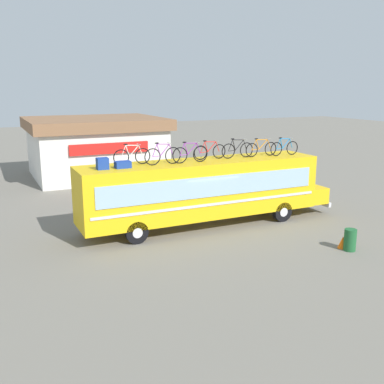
{
  "coord_description": "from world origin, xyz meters",
  "views": [
    {
      "loc": [
        -9.13,
        -18.18,
        6.42
      ],
      "look_at": [
        -0.49,
        0.0,
        1.68
      ],
      "focal_mm": 42.19,
      "sensor_mm": 36.0,
      "label": 1
    }
  ],
  "objects_px": {
    "rooftop_bicycle_3": "(190,154)",
    "rooftop_bicycle_4": "(210,151)",
    "luggage_bag_1": "(102,164)",
    "rooftop_bicycle_7": "(284,148)",
    "rooftop_bicycle_2": "(163,155)",
    "traffic_cone": "(343,242)",
    "trash_bin": "(350,240)",
    "luggage_bag_2": "(123,165)",
    "rooftop_bicycle_5": "(237,150)",
    "rooftop_bicycle_1": "(132,156)",
    "bus": "(205,188)",
    "rooftop_bicycle_6": "(261,149)"
  },
  "relations": [
    {
      "from": "rooftop_bicycle_3",
      "to": "rooftop_bicycle_4",
      "type": "xyz_separation_m",
      "value": [
        1.24,
        0.48,
        -0.02
      ]
    },
    {
      "from": "luggage_bag_1",
      "to": "rooftop_bicycle_7",
      "type": "height_order",
      "value": "rooftop_bicycle_7"
    },
    {
      "from": "rooftop_bicycle_2",
      "to": "traffic_cone",
      "type": "xyz_separation_m",
      "value": [
        5.8,
        -5.0,
        -3.25
      ]
    },
    {
      "from": "rooftop_bicycle_7",
      "to": "trash_bin",
      "type": "distance_m",
      "value": 6.08
    },
    {
      "from": "rooftop_bicycle_3",
      "to": "trash_bin",
      "type": "bearing_deg",
      "value": -49.01
    },
    {
      "from": "luggage_bag_2",
      "to": "rooftop_bicycle_5",
      "type": "xyz_separation_m",
      "value": [
        5.7,
        0.26,
        0.25
      ]
    },
    {
      "from": "rooftop_bicycle_3",
      "to": "trash_bin",
      "type": "xyz_separation_m",
      "value": [
        4.58,
        -5.27,
        -3.05
      ]
    },
    {
      "from": "rooftop_bicycle_2",
      "to": "rooftop_bicycle_1",
      "type": "bearing_deg",
      "value": 156.74
    },
    {
      "from": "rooftop_bicycle_3",
      "to": "luggage_bag_2",
      "type": "bearing_deg",
      "value": 179.8
    },
    {
      "from": "bus",
      "to": "rooftop_bicycle_4",
      "type": "xyz_separation_m",
      "value": [
        0.38,
        0.26,
        1.68
      ]
    },
    {
      "from": "rooftop_bicycle_5",
      "to": "rooftop_bicycle_7",
      "type": "relative_size",
      "value": 1.05
    },
    {
      "from": "rooftop_bicycle_5",
      "to": "rooftop_bicycle_6",
      "type": "xyz_separation_m",
      "value": [
        1.3,
        -0.06,
        -0.02
      ]
    },
    {
      "from": "luggage_bag_2",
      "to": "rooftop_bicycle_2",
      "type": "xyz_separation_m",
      "value": [
        1.81,
        0.04,
        0.26
      ]
    },
    {
      "from": "trash_bin",
      "to": "traffic_cone",
      "type": "height_order",
      "value": "trash_bin"
    },
    {
      "from": "rooftop_bicycle_2",
      "to": "traffic_cone",
      "type": "height_order",
      "value": "rooftop_bicycle_2"
    },
    {
      "from": "rooftop_bicycle_1",
      "to": "rooftop_bicycle_7",
      "type": "distance_m",
      "value": 7.63
    },
    {
      "from": "rooftop_bicycle_3",
      "to": "rooftop_bicycle_4",
      "type": "relative_size",
      "value": 1.04
    },
    {
      "from": "rooftop_bicycle_4",
      "to": "trash_bin",
      "type": "xyz_separation_m",
      "value": [
        3.34,
        -5.75,
        -3.03
      ]
    },
    {
      "from": "rooftop_bicycle_3",
      "to": "rooftop_bicycle_4",
      "type": "distance_m",
      "value": 1.33
    },
    {
      "from": "bus",
      "to": "rooftop_bicycle_5",
      "type": "height_order",
      "value": "rooftop_bicycle_5"
    },
    {
      "from": "rooftop_bicycle_5",
      "to": "traffic_cone",
      "type": "bearing_deg",
      "value": -69.91
    },
    {
      "from": "luggage_bag_1",
      "to": "rooftop_bicycle_4",
      "type": "xyz_separation_m",
      "value": [
        5.18,
        0.44,
        0.14
      ]
    },
    {
      "from": "luggage_bag_1",
      "to": "rooftop_bicycle_6",
      "type": "bearing_deg",
      "value": 1.25
    },
    {
      "from": "rooftop_bicycle_1",
      "to": "rooftop_bicycle_5",
      "type": "relative_size",
      "value": 0.98
    },
    {
      "from": "traffic_cone",
      "to": "luggage_bag_1",
      "type": "bearing_deg",
      "value": 149.44
    },
    {
      "from": "trash_bin",
      "to": "rooftop_bicycle_4",
      "type": "bearing_deg",
      "value": 120.13
    },
    {
      "from": "rooftop_bicycle_6",
      "to": "traffic_cone",
      "type": "relative_size",
      "value": 3.47
    },
    {
      "from": "rooftop_bicycle_1",
      "to": "rooftop_bicycle_5",
      "type": "height_order",
      "value": "rooftop_bicycle_5"
    },
    {
      "from": "bus",
      "to": "rooftop_bicycle_7",
      "type": "distance_m",
      "value": 4.57
    },
    {
      "from": "bus",
      "to": "rooftop_bicycle_5",
      "type": "xyz_separation_m",
      "value": [
        1.75,
        0.05,
        1.7
      ]
    },
    {
      "from": "rooftop_bicycle_1",
      "to": "rooftop_bicycle_3",
      "type": "relative_size",
      "value": 0.97
    },
    {
      "from": "rooftop_bicycle_1",
      "to": "bus",
      "type": "bearing_deg",
      "value": -6.12
    },
    {
      "from": "rooftop_bicycle_7",
      "to": "trash_bin",
      "type": "relative_size",
      "value": 1.84
    },
    {
      "from": "luggage_bag_2",
      "to": "rooftop_bicycle_6",
      "type": "relative_size",
      "value": 0.37
    },
    {
      "from": "rooftop_bicycle_4",
      "to": "bus",
      "type": "bearing_deg",
      "value": -145.51
    },
    {
      "from": "rooftop_bicycle_1",
      "to": "rooftop_bicycle_4",
      "type": "xyz_separation_m",
      "value": [
        3.75,
        -0.1,
        -0.01
      ]
    },
    {
      "from": "rooftop_bicycle_5",
      "to": "traffic_cone",
      "type": "height_order",
      "value": "rooftop_bicycle_5"
    },
    {
      "from": "rooftop_bicycle_3",
      "to": "rooftop_bicycle_6",
      "type": "distance_m",
      "value": 3.91
    },
    {
      "from": "luggage_bag_2",
      "to": "trash_bin",
      "type": "height_order",
      "value": "luggage_bag_2"
    },
    {
      "from": "rooftop_bicycle_2",
      "to": "rooftop_bicycle_5",
      "type": "height_order",
      "value": "rooftop_bicycle_2"
    },
    {
      "from": "rooftop_bicycle_5",
      "to": "trash_bin",
      "type": "distance_m",
      "value": 6.62
    },
    {
      "from": "bus",
      "to": "rooftop_bicycle_7",
      "type": "bearing_deg",
      "value": -3.22
    },
    {
      "from": "bus",
      "to": "luggage_bag_1",
      "type": "height_order",
      "value": "luggage_bag_1"
    },
    {
      "from": "rooftop_bicycle_2",
      "to": "rooftop_bicycle_7",
      "type": "distance_m",
      "value": 6.39
    },
    {
      "from": "rooftop_bicycle_2",
      "to": "rooftop_bicycle_5",
      "type": "bearing_deg",
      "value": 3.21
    },
    {
      "from": "rooftop_bicycle_2",
      "to": "trash_bin",
      "type": "relative_size",
      "value": 1.91
    },
    {
      "from": "rooftop_bicycle_1",
      "to": "rooftop_bicycle_3",
      "type": "distance_m",
      "value": 2.58
    },
    {
      "from": "rooftop_bicycle_2",
      "to": "trash_bin",
      "type": "bearing_deg",
      "value": -42.23
    },
    {
      "from": "rooftop_bicycle_1",
      "to": "rooftop_bicycle_4",
      "type": "distance_m",
      "value": 3.75
    },
    {
      "from": "bus",
      "to": "rooftop_bicycle_7",
      "type": "height_order",
      "value": "rooftop_bicycle_7"
    }
  ]
}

